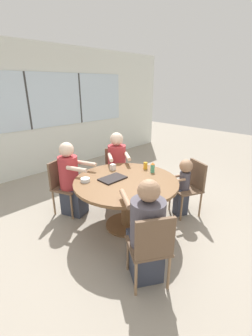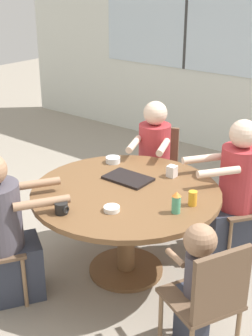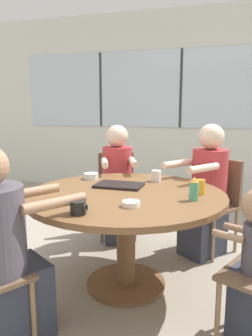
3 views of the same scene
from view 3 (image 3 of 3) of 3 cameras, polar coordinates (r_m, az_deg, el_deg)
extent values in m
plane|color=gray|center=(2.67, 0.00, -19.63)|extent=(16.00, 16.00, 0.00)
cube|color=silver|center=(5.21, 9.54, 10.94)|extent=(8.40, 0.06, 2.80)
cube|color=silver|center=(5.17, 9.55, 13.47)|extent=(5.20, 0.02, 1.17)
cube|color=#333333|center=(5.49, -4.43, 13.39)|extent=(0.04, 0.01, 1.17)
cube|color=#333333|center=(5.17, 9.54, 13.47)|extent=(0.04, 0.01, 1.17)
cylinder|color=brown|center=(2.39, 0.00, -4.72)|extent=(1.44, 1.44, 0.04)
cylinder|color=brown|center=(2.51, 0.00, -12.79)|extent=(0.14, 0.14, 0.69)
cylinder|color=brown|center=(2.66, 0.00, -19.36)|extent=(0.60, 0.60, 0.03)
cube|color=brown|center=(3.43, -1.56, -4.91)|extent=(0.52, 0.52, 0.03)
cube|color=brown|center=(3.55, -1.77, -0.68)|extent=(0.37, 0.18, 0.42)
cylinder|color=#8C6B4C|center=(3.35, 1.60, -9.26)|extent=(0.03, 0.03, 0.42)
cylinder|color=#8C6B4C|center=(3.33, -4.30, -9.43)|extent=(0.03, 0.03, 0.42)
cylinder|color=#8C6B4C|center=(3.67, 0.95, -7.49)|extent=(0.03, 0.03, 0.42)
cylinder|color=#8C6B4C|center=(3.65, -4.41, -7.62)|extent=(0.03, 0.03, 0.42)
cylinder|color=#8C6B4C|center=(2.32, -19.65, -19.27)|extent=(0.03, 0.03, 0.42)
cylinder|color=#8C6B4C|center=(2.05, -15.81, -23.33)|extent=(0.03, 0.03, 0.42)
cube|color=brown|center=(3.16, 14.53, -6.57)|extent=(0.56, 0.56, 0.03)
cube|color=brown|center=(3.25, 16.65, -2.17)|extent=(0.33, 0.25, 0.42)
cylinder|color=#8C6B4C|center=(3.01, 14.93, -11.94)|extent=(0.03, 0.03, 0.42)
cylinder|color=#8C6B4C|center=(3.21, 10.03, -10.31)|extent=(0.03, 0.03, 0.42)
cylinder|color=#8C6B4C|center=(3.27, 18.60, -10.30)|extent=(0.03, 0.03, 0.42)
cylinder|color=#8C6B4C|center=(3.46, 13.85, -8.94)|extent=(0.03, 0.03, 0.42)
cylinder|color=#8C6B4C|center=(2.04, 15.65, -23.42)|extent=(0.03, 0.03, 0.42)
cylinder|color=#8C6B4C|center=(2.31, 19.62, -19.37)|extent=(0.03, 0.03, 0.42)
cube|color=#333847|center=(3.40, -1.43, -8.76)|extent=(0.38, 0.43, 0.44)
cylinder|color=#B23338|center=(3.33, -1.53, -0.66)|extent=(0.30, 0.30, 0.51)
sphere|color=beige|center=(3.28, -1.57, 5.60)|extent=(0.22, 0.22, 0.22)
cylinder|color=beige|center=(3.07, 1.25, 1.02)|extent=(0.18, 0.32, 0.06)
cylinder|color=beige|center=(3.05, -3.73, 0.95)|extent=(0.18, 0.32, 0.06)
cube|color=#333847|center=(2.16, -19.46, -21.29)|extent=(0.49, 0.52, 0.44)
cylinder|color=#A37A5B|center=(2.15, -16.35, -4.10)|extent=(0.26, 0.36, 0.06)
cylinder|color=#A37A5B|center=(1.87, -12.24, -6.01)|extent=(0.26, 0.36, 0.06)
cube|color=#333847|center=(3.15, 13.19, -10.59)|extent=(0.45, 0.47, 0.44)
cylinder|color=#B23338|center=(3.06, 14.31, -1.76)|extent=(0.32, 0.32, 0.53)
sphere|color=beige|center=(3.01, 14.63, 5.30)|extent=(0.23, 0.23, 0.23)
cylinder|color=beige|center=(2.74, 13.34, -0.03)|extent=(0.25, 0.32, 0.06)
cylinder|color=beige|center=(2.92, 8.99, 0.76)|extent=(0.25, 0.32, 0.06)
cube|color=#333847|center=(2.14, 20.36, -21.64)|extent=(0.24, 0.22, 0.44)
cylinder|color=#A37A5B|center=(1.93, 17.35, -11.26)|extent=(0.18, 0.11, 0.04)
cylinder|color=#A37A5B|center=(2.06, 19.08, -10.00)|extent=(0.18, 0.11, 0.04)
cube|color=black|center=(2.56, -1.21, -3.01)|extent=(0.36, 0.24, 0.02)
cylinder|color=black|center=(1.91, -8.36, -6.84)|extent=(0.09, 0.09, 0.08)
torus|color=black|center=(1.90, -7.10, -6.98)|extent=(0.01, 0.06, 0.06)
cylinder|color=#4CA57F|center=(2.22, 11.73, -3.96)|extent=(0.06, 0.06, 0.12)
cone|color=orange|center=(2.20, 11.80, -1.96)|extent=(0.06, 0.06, 0.03)
cylinder|color=gold|center=(2.38, 12.85, -3.25)|extent=(0.06, 0.06, 0.11)
cube|color=silver|center=(2.75, 5.28, -1.38)|extent=(0.07, 0.07, 0.09)
cylinder|color=white|center=(2.05, 0.87, -6.24)|extent=(0.11, 0.11, 0.03)
cylinder|color=silver|center=(2.85, -6.11, -1.39)|extent=(0.12, 0.12, 0.05)
camera|label=1|loc=(2.75, -71.41, 17.08)|focal=24.00mm
camera|label=2|loc=(1.64, 124.83, 29.49)|focal=50.00mm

